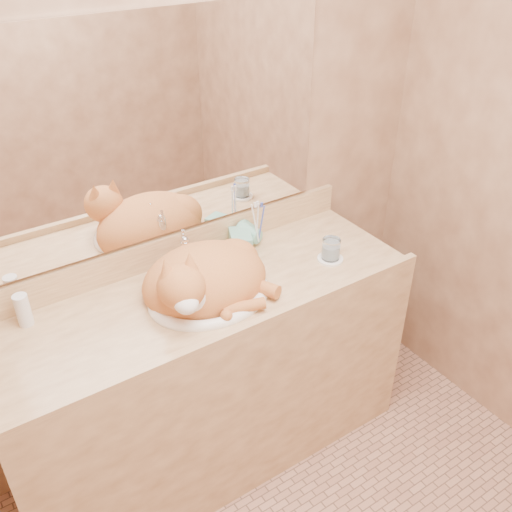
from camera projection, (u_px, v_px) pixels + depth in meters
wall_back at (163, 167)px, 2.06m from camera, size 2.40×0.02×2.50m
vanity_counter at (210, 378)px, 2.31m from camera, size 1.60×0.55×0.85m
mirror at (161, 131)px, 1.97m from camera, size 1.30×0.02×0.80m
sink_basin at (209, 281)px, 2.03m from camera, size 0.49×0.42×0.14m
faucet at (186, 254)px, 2.14m from camera, size 0.05×0.13×0.18m
cat at (203, 278)px, 2.03m from camera, size 0.51×0.43×0.26m
soap_dispenser at (243, 239)px, 2.23m from camera, size 0.11×0.11×0.19m
toothbrush_cup at (259, 238)px, 2.32m from camera, size 0.13×0.13×0.09m
toothbrushes at (259, 221)px, 2.28m from camera, size 0.03×0.03×0.21m
saucer at (330, 259)px, 2.27m from camera, size 0.10×0.10×0.01m
water_glass at (331, 249)px, 2.24m from camera, size 0.07×0.07×0.09m
lotion_bottle at (23, 310)px, 1.91m from camera, size 0.05×0.05×0.12m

